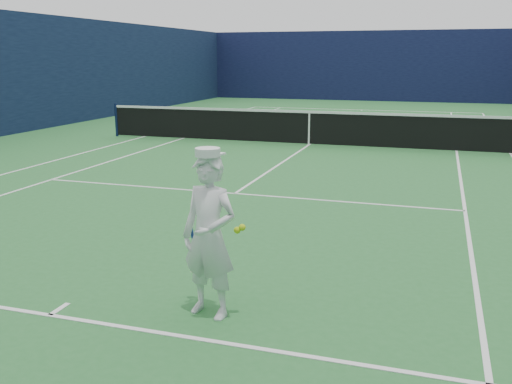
# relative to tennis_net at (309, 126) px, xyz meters

# --- Properties ---
(ground) EXTENTS (80.00, 80.00, 0.00)m
(ground) POSITION_rel_tennis_net_xyz_m (0.00, 0.00, -0.55)
(ground) COLOR #296C31
(ground) RESTS_ON ground
(court_markings) EXTENTS (11.03, 23.83, 0.01)m
(court_markings) POSITION_rel_tennis_net_xyz_m (0.00, 0.00, -0.55)
(court_markings) COLOR white
(court_markings) RESTS_ON ground
(windscreen_fence) EXTENTS (20.12, 36.12, 4.00)m
(windscreen_fence) POSITION_rel_tennis_net_xyz_m (0.00, 0.00, 1.45)
(windscreen_fence) COLOR #0E1336
(windscreen_fence) RESTS_ON ground
(tennis_net) EXTENTS (12.88, 0.09, 1.07)m
(tennis_net) POSITION_rel_tennis_net_xyz_m (0.00, 0.00, 0.00)
(tennis_net) COLOR #141E4C
(tennis_net) RESTS_ON ground
(tennis_player) EXTENTS (0.74, 0.59, 1.69)m
(tennis_player) POSITION_rel_tennis_net_xyz_m (1.52, -11.35, 0.27)
(tennis_player) COLOR white
(tennis_player) RESTS_ON ground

